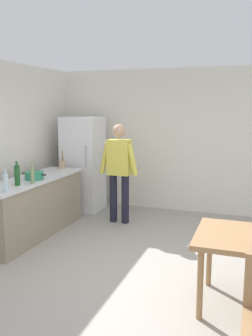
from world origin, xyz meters
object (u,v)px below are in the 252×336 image
refrigerator (83,164)px  bottle_water_clear (6,182)px  bottle_vinegar_tall (32,174)px  cooking_pot (34,175)px  person (119,167)px  utensil_jar (62,164)px  bottle_wine_green (17,175)px

refrigerator → bottle_water_clear: (0.12, -2.48, 0.13)m
refrigerator → bottle_vinegar_tall: bearing=-85.7°
cooking_pot → bottle_vinegar_tall: 0.32m
person → cooking_pot: person is taller
utensil_jar → cooking_pot: bearing=-84.1°
utensil_jar → bottle_water_clear: utensil_jar is taller
refrigerator → cooking_pot: refrigerator is taller
person → utensil_jar: (-1.07, -0.06, 0.00)m
bottle_vinegar_tall → person: bearing=59.5°
cooking_pot → bottle_wine_green: (0.02, -0.44, 0.09)m
refrigerator → cooking_pot: (-0.01, -1.65, 0.06)m
utensil_jar → bottle_vinegar_tall: (0.26, -1.30, 0.06)m
bottle_water_clear → cooking_pot: bearing=98.9°
bottle_water_clear → bottle_wine_green: bottle_wine_green is taller
cooking_pot → utensil_jar: utensil_jar is taller
utensil_jar → bottle_vinegar_tall: bearing=-78.6°
person → utensil_jar: bearing=-176.7°
refrigerator → utensil_jar: bearing=-100.8°
bottle_water_clear → bottle_wine_green: bearing=105.6°
cooking_pot → bottle_water_clear: size_ratio=1.33×
utensil_jar → bottle_vinegar_tall: same height
cooking_pot → bottle_water_clear: (0.13, -0.83, 0.07)m
bottle_vinegar_tall → bottle_water_clear: 0.56m
person → bottle_water_clear: person is taller
utensil_jar → bottle_wine_green: (0.13, -1.47, 0.07)m
cooking_pot → bottle_wine_green: size_ratio=1.18×
bottle_water_clear → person: bearing=66.7°
bottle_water_clear → refrigerator: bearing=92.8°
cooking_pot → bottle_vinegar_tall: (0.16, -0.27, 0.08)m
bottle_vinegar_tall → bottle_wine_green: size_ratio=0.94×
refrigerator → person: 1.10m
bottle_water_clear → bottle_wine_green: (-0.11, 0.39, 0.02)m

